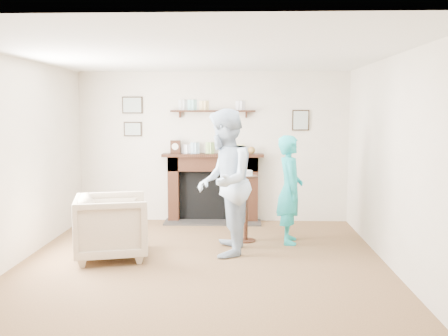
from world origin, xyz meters
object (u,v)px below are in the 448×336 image
(armchair, at_px, (113,257))
(woman, at_px, (289,242))
(pedestal_table, at_px, (246,195))
(man, at_px, (224,254))

(armchair, distance_m, woman, 2.45)
(armchair, distance_m, pedestal_table, 2.02)
(armchair, height_order, pedestal_table, pedestal_table)
(man, relative_size, woman, 1.24)
(man, height_order, woman, man)
(armchair, xyz_separation_m, man, (1.41, 0.21, 0.00))
(pedestal_table, bearing_deg, woman, -4.22)
(armchair, xyz_separation_m, pedestal_table, (1.70, 0.86, 0.67))
(man, bearing_deg, woman, 126.03)
(armchair, relative_size, pedestal_table, 0.82)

